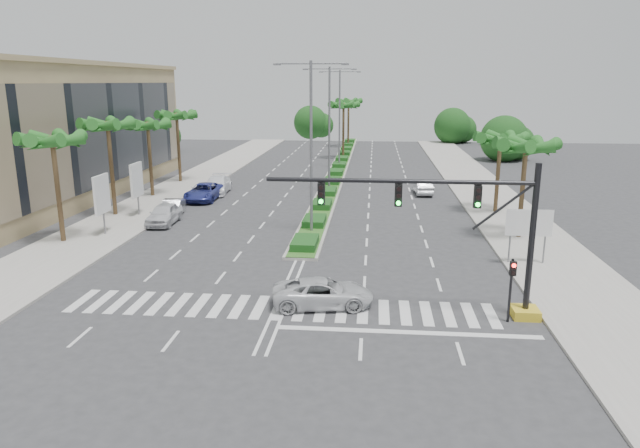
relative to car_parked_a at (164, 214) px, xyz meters
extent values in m
plane|color=#333335|center=(11.55, -15.76, -0.79)|extent=(160.00, 160.00, 0.00)
cube|color=gray|center=(26.75, 4.24, -0.71)|extent=(6.00, 120.00, 0.15)
cube|color=gray|center=(-3.65, 4.24, -0.71)|extent=(6.00, 120.00, 0.15)
cube|color=gray|center=(11.55, 29.24, -0.69)|extent=(2.20, 75.00, 0.20)
cube|color=#24531C|center=(11.55, 29.24, -0.57)|extent=(1.80, 75.00, 0.04)
cube|color=tan|center=(-14.45, 10.24, 5.21)|extent=(12.00, 36.00, 12.00)
cube|color=gold|center=(23.05, -15.76, -0.56)|extent=(1.20, 1.20, 0.45)
cylinder|color=black|center=(23.05, -15.76, 2.91)|extent=(0.28, 0.28, 7.00)
cylinder|color=black|center=(17.05, -15.76, 5.51)|extent=(12.00, 0.20, 0.20)
cylinder|color=black|center=(21.65, -15.76, 4.41)|extent=(2.53, 0.12, 2.15)
cube|color=black|center=(20.55, -15.76, 4.86)|extent=(0.32, 0.24, 1.00)
cylinder|color=#19E533|center=(20.55, -15.90, 4.54)|extent=(0.20, 0.06, 0.20)
cube|color=black|center=(17.05, -15.76, 4.86)|extent=(0.32, 0.24, 1.00)
cylinder|color=#19E533|center=(17.05, -15.90, 4.54)|extent=(0.20, 0.06, 0.20)
cube|color=black|center=(13.55, -15.76, 4.86)|extent=(0.32, 0.24, 1.00)
cylinder|color=#19E533|center=(13.55, -15.90, 4.54)|extent=(0.20, 0.06, 0.20)
cylinder|color=black|center=(22.15, -16.36, 0.71)|extent=(0.12, 0.12, 3.00)
cube|color=black|center=(22.15, -16.51, 1.81)|extent=(0.28, 0.22, 0.65)
cylinder|color=red|center=(22.15, -16.64, 1.99)|extent=(0.18, 0.05, 0.18)
cylinder|color=slate|center=(24.05, -7.76, 0.61)|extent=(0.10, 0.10, 2.80)
cylinder|color=slate|center=(26.05, -7.76, 0.61)|extent=(0.10, 0.10, 2.80)
cube|color=#0C6638|center=(25.05, -7.76, 1.81)|extent=(2.60, 0.08, 1.50)
cube|color=white|center=(25.05, -7.81, 1.81)|extent=(2.70, 0.02, 1.60)
cylinder|color=slate|center=(-2.95, -3.76, 0.61)|extent=(0.12, 0.12, 2.80)
cube|color=white|center=(-2.95, -3.76, 2.21)|extent=(0.18, 2.10, 2.70)
cube|color=#D8594C|center=(-2.95, -3.76, 2.21)|extent=(0.12, 2.00, 2.60)
cylinder|color=slate|center=(-2.95, 2.24, 0.61)|extent=(0.12, 0.12, 2.80)
cube|color=white|center=(-2.95, 2.24, 2.21)|extent=(0.18, 2.10, 2.70)
cube|color=#D8594C|center=(-2.95, 2.24, 2.21)|extent=(0.12, 2.00, 2.60)
cylinder|color=brown|center=(-4.95, -5.76, 2.71)|extent=(0.32, 0.32, 7.00)
sphere|color=brown|center=(-4.95, -5.76, 6.11)|extent=(0.70, 0.70, 0.70)
cone|color=#1C571B|center=(-3.85, -5.76, 6.01)|extent=(0.90, 3.62, 1.50)
cone|color=#1C571B|center=(-4.27, -4.90, 6.01)|extent=(3.39, 2.96, 1.50)
cone|color=#1C571B|center=(-5.20, -4.69, 6.01)|extent=(3.73, 1.68, 1.50)
cone|color=#1C571B|center=(-5.94, -5.28, 6.01)|extent=(2.38, 3.65, 1.50)
cone|color=#1C571B|center=(-5.94, -6.24, 6.01)|extent=(2.38, 3.65, 1.50)
cone|color=#1C571B|center=(-5.20, -6.83, 6.01)|extent=(3.73, 1.68, 1.50)
cone|color=#1C571B|center=(-4.27, -6.62, 6.01)|extent=(3.39, 2.96, 1.50)
cylinder|color=brown|center=(-4.95, 2.24, 2.91)|extent=(0.32, 0.32, 7.40)
sphere|color=brown|center=(-4.95, 2.24, 6.51)|extent=(0.70, 0.70, 0.70)
cone|color=#1C571B|center=(-3.85, 2.24, 6.41)|extent=(0.90, 3.62, 1.50)
cone|color=#1C571B|center=(-4.27, 3.10, 6.41)|extent=(3.39, 2.96, 1.50)
cone|color=#1C571B|center=(-5.20, 3.31, 6.41)|extent=(3.73, 1.68, 1.50)
cone|color=#1C571B|center=(-5.94, 2.72, 6.41)|extent=(2.38, 3.65, 1.50)
cone|color=#1C571B|center=(-5.94, 1.76, 6.41)|extent=(2.38, 3.65, 1.50)
cone|color=#1C571B|center=(-5.20, 1.17, 6.41)|extent=(3.73, 1.68, 1.50)
cone|color=#1C571B|center=(-4.27, 1.38, 6.41)|extent=(3.39, 2.96, 1.50)
cylinder|color=brown|center=(-4.95, 10.24, 2.61)|extent=(0.32, 0.32, 6.80)
sphere|color=brown|center=(-4.95, 10.24, 5.91)|extent=(0.70, 0.70, 0.70)
cone|color=#1C571B|center=(-3.85, 10.24, 5.81)|extent=(0.90, 3.62, 1.50)
cone|color=#1C571B|center=(-4.27, 11.10, 5.81)|extent=(3.39, 2.96, 1.50)
cone|color=#1C571B|center=(-5.20, 11.31, 5.81)|extent=(3.73, 1.68, 1.50)
cone|color=#1C571B|center=(-5.94, 10.72, 5.81)|extent=(2.38, 3.65, 1.50)
cone|color=#1C571B|center=(-5.94, 9.76, 5.81)|extent=(2.38, 3.65, 1.50)
cone|color=#1C571B|center=(-5.20, 9.17, 5.81)|extent=(3.73, 1.68, 1.50)
cone|color=#1C571B|center=(-4.27, 9.38, 5.81)|extent=(3.39, 2.96, 1.50)
cylinder|color=brown|center=(-4.95, 18.24, 2.81)|extent=(0.32, 0.32, 7.20)
sphere|color=brown|center=(-4.95, 18.24, 6.31)|extent=(0.70, 0.70, 0.70)
cone|color=#1C571B|center=(-3.85, 18.24, 6.21)|extent=(0.90, 3.62, 1.50)
cone|color=#1C571B|center=(-4.27, 19.10, 6.21)|extent=(3.39, 2.96, 1.50)
cone|color=#1C571B|center=(-5.20, 19.31, 6.21)|extent=(3.73, 1.68, 1.50)
cone|color=#1C571B|center=(-5.94, 18.72, 6.21)|extent=(2.38, 3.65, 1.50)
cone|color=#1C571B|center=(-5.94, 17.76, 6.21)|extent=(2.38, 3.65, 1.50)
cone|color=#1C571B|center=(-5.20, 17.17, 6.21)|extent=(3.73, 1.68, 1.50)
cone|color=#1C571B|center=(-4.27, 17.38, 6.21)|extent=(3.39, 2.96, 1.50)
cylinder|color=brown|center=(26.05, -1.76, 2.46)|extent=(0.32, 0.32, 6.50)
sphere|color=brown|center=(26.05, -1.76, 5.61)|extent=(0.70, 0.70, 0.70)
cone|color=#1C571B|center=(27.15, -1.76, 5.51)|extent=(0.90, 3.62, 1.50)
cone|color=#1C571B|center=(26.73, -0.90, 5.51)|extent=(3.39, 2.96, 1.50)
cone|color=#1C571B|center=(25.80, -0.69, 5.51)|extent=(3.73, 1.68, 1.50)
cone|color=#1C571B|center=(25.06, -1.28, 5.51)|extent=(2.38, 3.65, 1.50)
cone|color=#1C571B|center=(25.06, -2.24, 5.51)|extent=(2.38, 3.65, 1.50)
cone|color=#1C571B|center=(25.80, -2.83, 5.51)|extent=(3.73, 1.68, 1.50)
cone|color=#1C571B|center=(26.73, -2.62, 5.51)|extent=(3.39, 2.96, 1.50)
cylinder|color=brown|center=(26.05, 6.24, 2.31)|extent=(0.32, 0.32, 6.20)
sphere|color=brown|center=(26.05, 6.24, 5.31)|extent=(0.70, 0.70, 0.70)
cone|color=#1C571B|center=(27.15, 6.24, 5.21)|extent=(0.90, 3.62, 1.50)
cone|color=#1C571B|center=(26.73, 7.10, 5.21)|extent=(3.39, 2.96, 1.50)
cone|color=#1C571B|center=(25.80, 7.31, 5.21)|extent=(3.73, 1.68, 1.50)
cone|color=#1C571B|center=(25.06, 6.72, 5.21)|extent=(2.38, 3.65, 1.50)
cone|color=#1C571B|center=(25.06, 5.76, 5.21)|extent=(2.38, 3.65, 1.50)
cone|color=#1C571B|center=(25.80, 5.17, 5.21)|extent=(3.73, 1.68, 1.50)
cone|color=#1C571B|center=(26.73, 5.38, 5.21)|extent=(3.39, 2.96, 1.50)
cylinder|color=brown|center=(11.55, 39.24, 2.96)|extent=(0.32, 0.32, 7.50)
sphere|color=brown|center=(11.55, 39.24, 6.61)|extent=(0.70, 0.70, 0.70)
cone|color=#1C571B|center=(12.65, 39.24, 6.51)|extent=(0.90, 3.62, 1.50)
cone|color=#1C571B|center=(12.23, 40.10, 6.51)|extent=(3.39, 2.96, 1.50)
cone|color=#1C571B|center=(11.30, 40.31, 6.51)|extent=(3.73, 1.68, 1.50)
cone|color=#1C571B|center=(10.56, 39.72, 6.51)|extent=(2.38, 3.65, 1.50)
cone|color=#1C571B|center=(10.56, 38.76, 6.51)|extent=(2.38, 3.65, 1.50)
cone|color=#1C571B|center=(11.30, 38.17, 6.51)|extent=(3.73, 1.68, 1.50)
cone|color=#1C571B|center=(12.23, 38.38, 6.51)|extent=(3.39, 2.96, 1.50)
cylinder|color=brown|center=(11.55, 54.24, 2.96)|extent=(0.32, 0.32, 7.50)
sphere|color=brown|center=(11.55, 54.24, 6.61)|extent=(0.70, 0.70, 0.70)
cone|color=#1C571B|center=(12.65, 54.24, 6.51)|extent=(0.90, 3.62, 1.50)
cone|color=#1C571B|center=(12.23, 55.10, 6.51)|extent=(3.39, 2.96, 1.50)
cone|color=#1C571B|center=(11.30, 55.31, 6.51)|extent=(3.73, 1.68, 1.50)
cone|color=#1C571B|center=(10.56, 54.72, 6.51)|extent=(2.38, 3.65, 1.50)
cone|color=#1C571B|center=(10.56, 53.76, 6.51)|extent=(2.38, 3.65, 1.50)
cone|color=#1C571B|center=(11.30, 53.17, 6.51)|extent=(3.73, 1.68, 1.50)
cone|color=#1C571B|center=(12.23, 53.38, 6.51)|extent=(3.39, 2.96, 1.50)
cylinder|color=slate|center=(11.55, -1.76, 5.21)|extent=(0.20, 0.20, 12.00)
cylinder|color=slate|center=(10.35, -1.76, 11.01)|extent=(2.40, 0.10, 0.10)
cylinder|color=slate|center=(12.75, -1.76, 11.01)|extent=(2.40, 0.10, 0.10)
cube|color=slate|center=(9.25, -1.76, 10.96)|extent=(0.50, 0.25, 0.12)
cube|color=slate|center=(13.85, -1.76, 10.96)|extent=(0.50, 0.25, 0.12)
cylinder|color=slate|center=(11.55, 14.24, 5.21)|extent=(0.20, 0.20, 12.00)
cylinder|color=slate|center=(10.35, 14.24, 11.01)|extent=(2.40, 0.10, 0.10)
cylinder|color=slate|center=(12.75, 14.24, 11.01)|extent=(2.40, 0.10, 0.10)
cube|color=slate|center=(9.25, 14.24, 10.96)|extent=(0.50, 0.25, 0.12)
cube|color=slate|center=(13.85, 14.24, 10.96)|extent=(0.50, 0.25, 0.12)
cylinder|color=slate|center=(11.55, 30.24, 5.21)|extent=(0.20, 0.20, 12.00)
cylinder|color=slate|center=(10.35, 30.24, 11.01)|extent=(2.40, 0.10, 0.10)
cylinder|color=slate|center=(12.75, 30.24, 11.01)|extent=(2.40, 0.10, 0.10)
cube|color=slate|center=(9.25, 30.24, 10.96)|extent=(0.50, 0.25, 0.12)
cube|color=slate|center=(13.85, 30.24, 10.96)|extent=(0.50, 0.25, 0.12)
imported|color=silver|center=(0.00, 0.00, 0.00)|extent=(2.01, 4.68, 1.58)
imported|color=#A5A5AA|center=(-0.25, 2.51, -0.11)|extent=(2.00, 4.30, 1.36)
imported|color=navy|center=(0.40, 9.07, -0.02)|extent=(2.62, 5.58, 1.55)
imported|color=white|center=(0.69, 12.51, 0.03)|extent=(2.63, 5.75, 1.63)
imported|color=silver|center=(13.59, -15.29, -0.11)|extent=(5.19, 2.98, 1.36)
imported|color=silver|center=(20.71, 14.02, -0.07)|extent=(1.72, 4.42, 1.44)
camera|label=1|loc=(15.91, -41.16, 9.84)|focal=32.00mm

